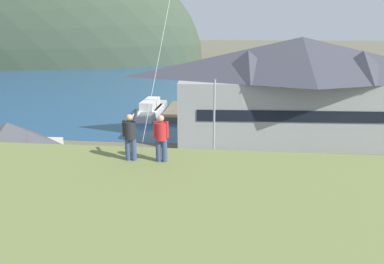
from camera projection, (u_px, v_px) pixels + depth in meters
The scene contains 21 objects.
ground_plane at pixel (184, 240), 21.73m from camera, with size 600.00×600.00×0.00m, color #66604C.
parking_lot_pad at pixel (193, 201), 26.50m from camera, with size 40.00×20.00×0.10m, color gray.
bay_water at pixel (221, 84), 79.08m from camera, with size 360.00×84.00×0.03m, color navy.
far_hill_east_peak at pixel (24, 59), 138.16m from camera, with size 131.40×73.93×85.50m, color #3D4C38.
harbor_lodge at pixel (299, 87), 39.26m from camera, with size 26.76×11.74×10.80m.
storage_shed_near_lot at pixel (11, 156), 27.46m from camera, with size 6.60×6.11×5.27m.
storage_shed_waterside at pixel (231, 119), 41.14m from camera, with size 6.30×5.26×4.03m.
wharf_dock at pixel (178, 111), 52.80m from camera, with size 3.20×10.60×0.70m.
moored_boat_wharfside at pixel (149, 112), 50.70m from camera, with size 2.76×7.89×2.16m.
moored_boat_outer_mooring at pixel (200, 111), 50.97m from camera, with size 2.42×5.80×2.16m.
moored_boat_inner_slip at pixel (153, 107), 53.35m from camera, with size 2.59×7.68×2.16m.
parked_car_mid_row_far at pixel (365, 191), 25.69m from camera, with size 4.20×2.06×1.82m.
parked_car_front_row_silver at pixel (224, 178), 27.81m from camera, with size 4.31×2.27×1.82m.
parked_car_lone_by_shed at pixel (95, 175), 28.35m from camera, with size 4.26×2.17×1.82m.
parked_car_front_row_end at pixel (126, 213), 22.59m from camera, with size 4.32×2.29×1.82m.
parked_car_mid_row_near at pixel (287, 218), 22.07m from camera, with size 4.31×2.28×1.82m.
parked_car_back_row_left at pixel (206, 212), 22.73m from camera, with size 4.31×2.27×1.82m.
parked_car_back_row_right at pixel (7, 214), 22.51m from camera, with size 4.32×2.30×1.82m.
parking_light_pole at pixel (214, 121), 30.47m from camera, with size 0.24×0.78×7.71m.
person_kite_flyer at pixel (130, 135), 13.69m from camera, with size 0.51×0.67×1.86m.
person_companion at pixel (161, 137), 13.55m from camera, with size 0.55×0.40×1.74m.
Camera 1 is at (2.56, -19.03, 11.95)m, focal length 35.27 mm.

